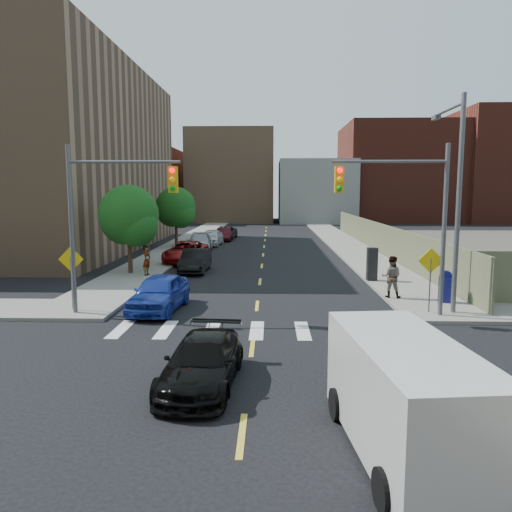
# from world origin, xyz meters

# --- Properties ---
(ground) EXTENTS (160.00, 160.00, 0.00)m
(ground) POSITION_xyz_m (0.00, 0.00, 0.00)
(ground) COLOR black
(ground) RESTS_ON ground
(sidewalk_nw) EXTENTS (3.50, 73.00, 0.15)m
(sidewalk_nw) POSITION_xyz_m (-7.75, 41.50, 0.07)
(sidewalk_nw) COLOR gray
(sidewalk_nw) RESTS_ON ground
(sidewalk_ne) EXTENTS (3.50, 73.00, 0.15)m
(sidewalk_ne) POSITION_xyz_m (7.75, 41.50, 0.07)
(sidewalk_ne) COLOR gray
(sidewalk_ne) RESTS_ON ground
(fence_north) EXTENTS (0.12, 44.00, 2.50)m
(fence_north) POSITION_xyz_m (9.60, 28.00, 1.25)
(fence_north) COLOR #696B4B
(fence_north) RESTS_ON ground
(building_nw) EXTENTS (22.00, 30.00, 16.00)m
(building_nw) POSITION_xyz_m (-22.00, 30.00, 8.00)
(building_nw) COLOR #8C6B4C
(building_nw) RESTS_ON ground
(bg_bldg_west) EXTENTS (14.00, 18.00, 12.00)m
(bg_bldg_west) POSITION_xyz_m (-22.00, 70.00, 6.00)
(bg_bldg_west) COLOR #592319
(bg_bldg_west) RESTS_ON ground
(bg_bldg_midwest) EXTENTS (14.00, 16.00, 15.00)m
(bg_bldg_midwest) POSITION_xyz_m (-6.00, 72.00, 7.50)
(bg_bldg_midwest) COLOR #8C6B4C
(bg_bldg_midwest) RESTS_ON ground
(bg_bldg_center) EXTENTS (12.00, 16.00, 10.00)m
(bg_bldg_center) POSITION_xyz_m (8.00, 70.00, 5.00)
(bg_bldg_center) COLOR gray
(bg_bldg_center) RESTS_ON ground
(bg_bldg_east) EXTENTS (18.00, 18.00, 16.00)m
(bg_bldg_east) POSITION_xyz_m (22.00, 72.00, 8.00)
(bg_bldg_east) COLOR #592319
(bg_bldg_east) RESTS_ON ground
(bg_bldg_fareast) EXTENTS (14.00, 16.00, 18.00)m
(bg_bldg_fareast) POSITION_xyz_m (38.00, 70.00, 9.00)
(bg_bldg_fareast) COLOR #592319
(bg_bldg_fareast) RESTS_ON ground
(signal_nw) EXTENTS (4.59, 0.30, 7.00)m
(signal_nw) POSITION_xyz_m (-5.98, 6.00, 4.53)
(signal_nw) COLOR #59595E
(signal_nw) RESTS_ON ground
(signal_ne) EXTENTS (4.59, 0.30, 7.00)m
(signal_ne) POSITION_xyz_m (5.98, 6.00, 4.53)
(signal_ne) COLOR #59595E
(signal_ne) RESTS_ON ground
(streetlight_ne) EXTENTS (0.25, 3.70, 9.00)m
(streetlight_ne) POSITION_xyz_m (8.20, 6.90, 5.22)
(streetlight_ne) COLOR #59595E
(streetlight_ne) RESTS_ON ground
(warn_sign_nw) EXTENTS (1.06, 0.06, 2.83)m
(warn_sign_nw) POSITION_xyz_m (-7.80, 6.50, 1.99)
(warn_sign_nw) COLOR #59595E
(warn_sign_nw) RESTS_ON ground
(warn_sign_ne) EXTENTS (1.06, 0.06, 2.83)m
(warn_sign_ne) POSITION_xyz_m (7.20, 6.50, 1.99)
(warn_sign_ne) COLOR #59595E
(warn_sign_ne) RESTS_ON ground
(warn_sign_midwest) EXTENTS (1.06, 0.06, 2.83)m
(warn_sign_midwest) POSITION_xyz_m (-7.80, 20.00, 1.99)
(warn_sign_midwest) COLOR #59595E
(warn_sign_midwest) RESTS_ON ground
(tree_west_near) EXTENTS (3.66, 3.64, 5.52)m
(tree_west_near) POSITION_xyz_m (-8.00, 16.05, 3.48)
(tree_west_near) COLOR #332114
(tree_west_near) RESTS_ON ground
(tree_west_far) EXTENTS (3.66, 3.64, 5.52)m
(tree_west_far) POSITION_xyz_m (-8.00, 31.05, 3.48)
(tree_west_far) COLOR #332114
(tree_west_far) RESTS_ON ground
(parked_car_blue) EXTENTS (2.24, 4.76, 1.57)m
(parked_car_blue) POSITION_xyz_m (-4.20, 7.00, 0.79)
(parked_car_blue) COLOR #1C349D
(parked_car_blue) RESTS_ON ground
(parked_car_black) EXTENTS (1.60, 4.42, 1.45)m
(parked_car_black) POSITION_xyz_m (-4.20, 17.30, 0.72)
(parked_car_black) COLOR black
(parked_car_black) RESTS_ON ground
(parked_car_red) EXTENTS (2.87, 5.67, 1.54)m
(parked_car_red) POSITION_xyz_m (-5.50, 21.51, 0.77)
(parked_car_red) COLOR maroon
(parked_car_red) RESTS_ON ground
(parked_car_silver) EXTENTS (2.29, 5.22, 1.49)m
(parked_car_silver) POSITION_xyz_m (-5.50, 28.33, 0.75)
(parked_car_silver) COLOR #9A9CA1
(parked_car_silver) RESTS_ON ground
(parked_car_white) EXTENTS (2.10, 4.64, 1.55)m
(parked_car_white) POSITION_xyz_m (-5.01, 32.93, 0.77)
(parked_car_white) COLOR silver
(parked_car_white) RESTS_ON ground
(parked_car_maroon) EXTENTS (1.72, 4.11, 1.32)m
(parked_car_maroon) POSITION_xyz_m (-4.20, 37.46, 0.66)
(parked_car_maroon) COLOR #400C13
(parked_car_maroon) RESTS_ON ground
(parked_car_grey) EXTENTS (2.58, 5.06, 1.37)m
(parked_car_grey) POSITION_xyz_m (-4.36, 39.35, 0.68)
(parked_car_grey) COLOR #222227
(parked_car_grey) RESTS_ON ground
(black_sedan) EXTENTS (2.13, 4.60, 1.30)m
(black_sedan) POSITION_xyz_m (-1.20, -1.31, 0.65)
(black_sedan) COLOR black
(black_sedan) RESTS_ON ground
(cargo_van) EXTENTS (2.52, 5.22, 2.31)m
(cargo_van) POSITION_xyz_m (3.21, -4.54, 1.21)
(cargo_van) COLOR silver
(cargo_van) RESTS_ON ground
(mailbox) EXTENTS (0.71, 0.62, 1.45)m
(mailbox) POSITION_xyz_m (8.49, 8.35, 0.85)
(mailbox) COLOR #0F1257
(mailbox) RESTS_ON sidewalk_ne
(payphone) EXTENTS (0.57, 0.47, 1.85)m
(payphone) POSITION_xyz_m (6.30, 13.85, 1.07)
(payphone) COLOR black
(payphone) RESTS_ON sidewalk_ne
(pedestrian_west) EXTENTS (0.52, 0.71, 1.81)m
(pedestrian_west) POSITION_xyz_m (-6.78, 15.18, 1.05)
(pedestrian_west) COLOR gray
(pedestrian_west) RESTS_ON sidewalk_nw
(pedestrian_east) EXTENTS (1.13, 0.99, 1.97)m
(pedestrian_east) POSITION_xyz_m (6.30, 9.34, 1.13)
(pedestrian_east) COLOR gray
(pedestrian_east) RESTS_ON sidewalk_ne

